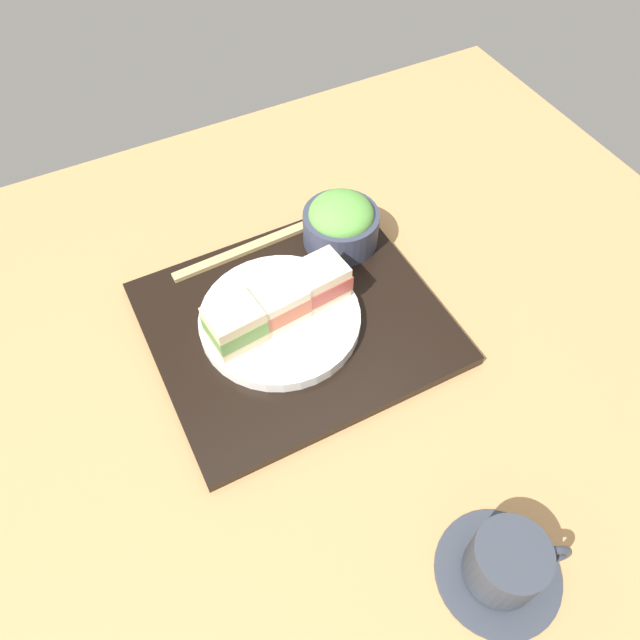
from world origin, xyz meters
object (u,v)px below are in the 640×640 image
at_px(sandwich_near, 320,281).
at_px(sandwich_far, 235,325).
at_px(salad_bowl, 341,222).
at_px(chopsticks_pair, 246,249).
at_px(coffee_cup, 506,564).
at_px(sandwich_plate, 280,319).
at_px(sandwich_middle, 279,303).

distance_m(sandwich_near, sandwich_far, 0.13).
bearing_deg(sandwich_near, salad_bowl, -131.77).
xyz_separation_m(sandwich_far, chopsticks_pair, (-0.07, -0.15, -0.04)).
relative_size(sandwich_near, chopsticks_pair, 0.33).
height_order(sandwich_near, coffee_cup, sandwich_near).
bearing_deg(sandwich_near, sandwich_plate, 7.24).
height_order(sandwich_near, sandwich_far, sandwich_far).
distance_m(sandwich_near, salad_bowl, 0.12).
bearing_deg(sandwich_near, chopsticks_pair, -68.41).
relative_size(sandwich_plate, salad_bowl, 1.94).
height_order(sandwich_near, sandwich_middle, sandwich_near).
relative_size(chopsticks_pair, coffee_cup, 1.71).
bearing_deg(sandwich_far, sandwich_middle, -172.76).
relative_size(sandwich_near, sandwich_far, 1.04).
height_order(chopsticks_pair, coffee_cup, coffee_cup).
xyz_separation_m(sandwich_near, coffee_cup, (-0.01, 0.40, -0.03)).
distance_m(sandwich_plate, sandwich_middle, 0.03).
xyz_separation_m(sandwich_plate, salad_bowl, (-0.14, -0.10, 0.03)).
relative_size(sandwich_middle, sandwich_far, 1.01).
bearing_deg(salad_bowl, sandwich_middle, 34.27).
height_order(sandwich_middle, salad_bowl, salad_bowl).
distance_m(sandwich_plate, coffee_cup, 0.39).
bearing_deg(sandwich_plate, salad_bowl, -145.73).
bearing_deg(salad_bowl, chopsticks_pair, -18.07).
relative_size(sandwich_near, coffee_cup, 0.56).
distance_m(sandwich_near, chopsticks_pair, 0.15).
bearing_deg(sandwich_plate, sandwich_far, 7.24).
bearing_deg(coffee_cup, salad_bowl, -98.70).
bearing_deg(chopsticks_pair, sandwich_near, 111.59).
bearing_deg(coffee_cup, chopsticks_pair, -83.70).
bearing_deg(chopsticks_pair, sandwich_plate, 85.66).
relative_size(salad_bowl, coffee_cup, 0.83).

